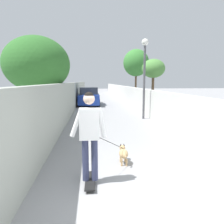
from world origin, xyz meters
TOP-DOWN VIEW (x-y plane):
  - ground_plane at (14.00, 0.00)m, footprint 80.00×80.00m
  - wall_left at (12.00, 2.37)m, footprint 48.00×0.30m
  - fence_right at (12.00, -2.37)m, footprint 48.00×0.30m
  - tree_right_near at (19.00, -3.81)m, footprint 2.73×2.73m
  - tree_right_mid at (13.00, -3.87)m, footprint 1.81×1.81m
  - tree_left_far at (7.50, 3.61)m, footprint 3.14×3.14m
  - lamp_post at (7.94, -1.82)m, footprint 0.36×0.36m
  - skateboard at (1.02, 1.07)m, footprint 0.81×0.22m
  - person_skateboarder at (1.02, 1.07)m, footprint 0.23×0.71m
  - dog at (1.97, 0.25)m, footprint 1.24×0.94m
  - car_near at (14.94, 1.22)m, footprint 4.06×1.80m

SIDE VIEW (x-z plane):
  - ground_plane at x=14.00m, z-range 0.00..0.00m
  - skateboard at x=1.02m, z-range 0.03..0.11m
  - dog at x=1.97m, z-range -0.25..0.80m
  - car_near at x=14.94m, z-range -0.06..1.48m
  - fence_right at x=12.00m, z-range 0.00..1.56m
  - wall_left at x=12.00m, z-range 0.00..1.95m
  - person_skateboarder at x=1.02m, z-range 0.24..2.00m
  - tree_left_far at x=7.50m, z-range 0.75..4.93m
  - lamp_post at x=7.94m, z-range 0.79..5.04m
  - tree_right_mid at x=13.00m, z-range 1.11..4.88m
  - tree_right_near at x=19.00m, z-range 1.27..6.69m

